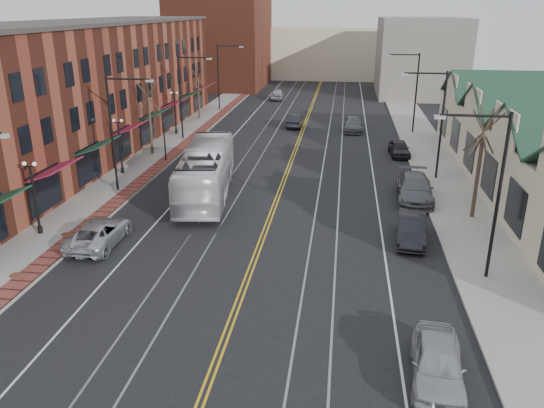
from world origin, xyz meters
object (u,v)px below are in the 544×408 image
(parked_suv, at_px, (99,233))
(parked_car_b, at_px, (411,229))
(transit_bus, at_px, (206,171))
(parked_car_d, at_px, (399,148))
(parked_car_c, at_px, (415,188))
(parked_car_a, at_px, (437,363))

(parked_suv, relative_size, parked_car_b, 1.15)
(transit_bus, distance_m, parked_suv, 9.78)
(parked_car_b, bearing_deg, parked_suv, -164.86)
(parked_car_d, bearing_deg, parked_car_c, -93.89)
(parked_car_a, relative_size, parked_car_b, 1.01)
(parked_car_c, bearing_deg, transit_bus, -174.17)
(parked_car_b, xyz_separation_m, parked_car_c, (0.95, 6.99, 0.12))
(parked_car_c, distance_m, parked_car_d, 11.64)
(parked_suv, height_order, parked_car_a, parked_car_a)
(parked_car_a, xyz_separation_m, parked_car_d, (1.36, 30.71, -0.07))
(parked_suv, distance_m, parked_car_c, 20.59)
(transit_bus, distance_m, parked_car_d, 19.00)
(parked_suv, distance_m, parked_car_d, 28.05)
(parked_suv, height_order, parked_car_d, parked_suv)
(parked_suv, relative_size, parked_car_a, 1.14)
(parked_car_b, distance_m, parked_car_c, 7.06)
(parked_car_d, bearing_deg, parked_car_b, -96.80)
(parked_suv, bearing_deg, parked_car_d, -130.82)
(transit_bus, relative_size, parked_car_d, 3.11)
(parked_suv, relative_size, parked_car_c, 0.87)
(parked_car_c, bearing_deg, parked_car_d, 92.50)
(transit_bus, relative_size, parked_car_c, 2.16)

